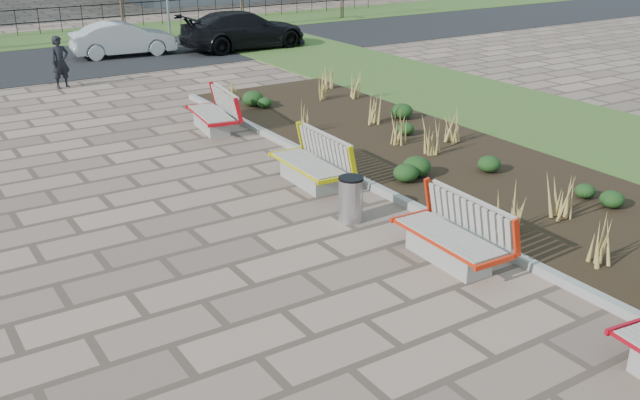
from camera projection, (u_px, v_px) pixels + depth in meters
ground at (349, 368)px, 8.76m from camera, size 120.00×120.00×0.00m
planting_bed at (451, 164)px, 15.79m from camera, size 4.50×18.00×0.10m
planting_curb at (366, 183)px, 14.61m from camera, size 0.16×18.00×0.15m
grass_verge_near at (590, 133)px, 18.18m from camera, size 5.00×38.00×0.04m
road at (3, 68)px, 25.93m from camera, size 80.00×7.00×0.02m
bench_b at (449, 233)px, 11.29m from camera, size 0.96×2.13×1.00m
bench_c at (308, 161)px, 14.59m from camera, size 0.97×2.13×1.00m
bench_d at (211, 111)px, 18.31m from camera, size 1.17×2.20×1.00m
litter_bin at (351, 200)px, 12.84m from camera, size 0.44×0.44×0.83m
pedestrian at (60, 62)px, 22.77m from camera, size 0.68×0.53×1.66m
car_silver at (123, 39)px, 27.96m from camera, size 4.12×1.79×1.32m
car_black at (244, 30)px, 29.40m from camera, size 5.35×2.23×1.54m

